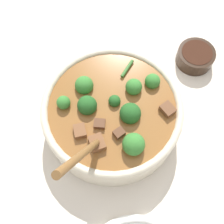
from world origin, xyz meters
The scene contains 3 objects.
ground_plane centered at (0.00, 0.00, 0.00)m, with size 4.00×4.00×0.00m, color silver.
stew_bowl centered at (0.00, 0.00, 0.05)m, with size 0.29×0.31×0.28m.
condiment_bowl centered at (0.24, 0.11, 0.02)m, with size 0.09×0.09×0.04m.
Camera 1 is at (-0.06, -0.24, 0.60)m, focal length 45.00 mm.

